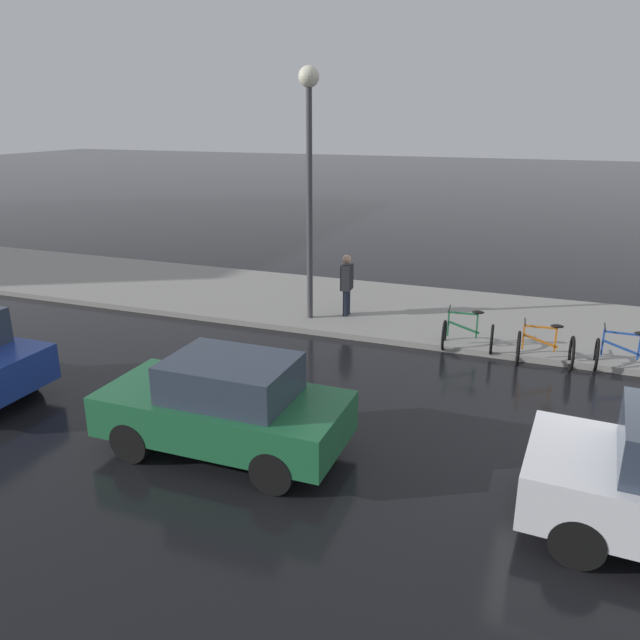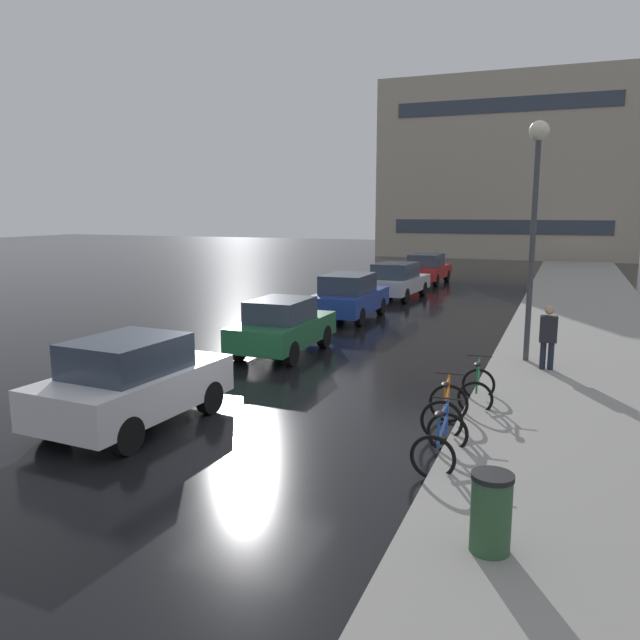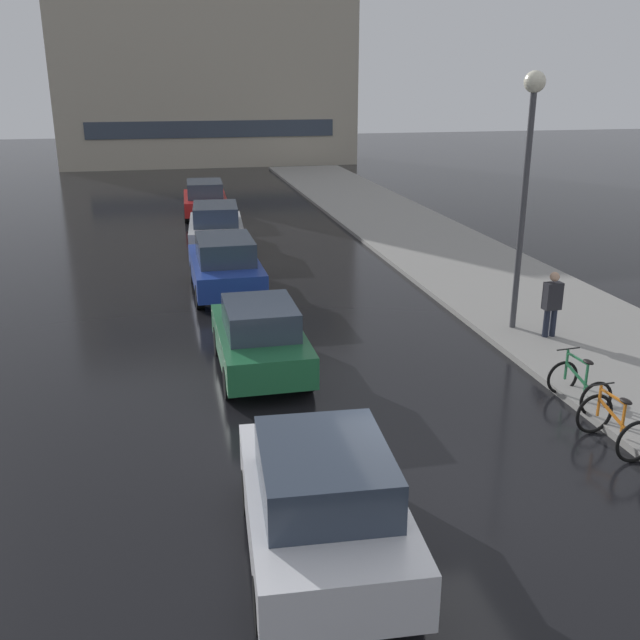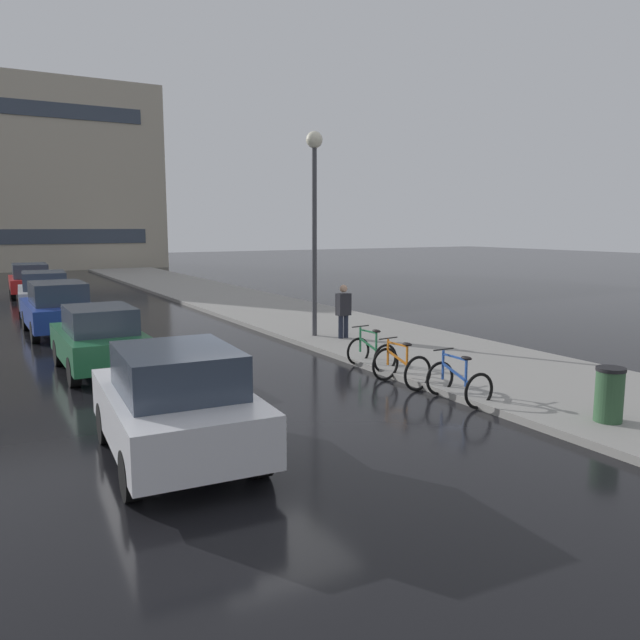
{
  "view_description": "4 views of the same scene",
  "coord_description": "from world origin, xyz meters",
  "px_view_note": "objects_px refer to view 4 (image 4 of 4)",
  "views": [
    {
      "loc": [
        -9.36,
        0.85,
        4.98
      ],
      "look_at": [
        0.79,
        4.71,
        1.39
      ],
      "focal_mm": 35.0,
      "sensor_mm": 36.0,
      "label": 1
    },
    {
      "loc": [
        5.29,
        -9.94,
        3.92
      ],
      "look_at": [
        0.23,
        2.77,
        1.49
      ],
      "focal_mm": 35.0,
      "sensor_mm": 36.0,
      "label": 2
    },
    {
      "loc": [
        -3.65,
        -8.51,
        5.87
      ],
      "look_at": [
        -0.55,
        5.39,
        1.01
      ],
      "focal_mm": 40.0,
      "sensor_mm": 36.0,
      "label": 3
    },
    {
      "loc": [
        -4.44,
        -9.57,
        3.35
      ],
      "look_at": [
        2.22,
        2.13,
        1.32
      ],
      "focal_mm": 35.0,
      "sensor_mm": 36.0,
      "label": 4
    }
  ],
  "objects_px": {
    "bicycle_second": "(401,367)",
    "car_red": "(30,280)",
    "bicycle_third": "(371,353)",
    "car_white": "(177,403)",
    "streetlamp": "(314,194)",
    "car_blue": "(58,308)",
    "bicycle_nearest": "(459,382)",
    "trash_bin": "(609,398)",
    "car_silver": "(44,291)",
    "pedestrian": "(343,310)",
    "car_green": "(100,339)"
  },
  "relations": [
    {
      "from": "car_green",
      "to": "streetlamp",
      "type": "distance_m",
      "value": 7.3
    },
    {
      "from": "bicycle_nearest",
      "to": "car_silver",
      "type": "distance_m",
      "value": 18.65
    },
    {
      "from": "bicycle_second",
      "to": "trash_bin",
      "type": "xyz_separation_m",
      "value": [
        1.24,
        -4.03,
        0.12
      ]
    },
    {
      "from": "car_green",
      "to": "car_red",
      "type": "distance_m",
      "value": 18.07
    },
    {
      "from": "bicycle_third",
      "to": "car_silver",
      "type": "distance_m",
      "value": 15.71
    },
    {
      "from": "bicycle_nearest",
      "to": "trash_bin",
      "type": "bearing_deg",
      "value": -67.44
    },
    {
      "from": "bicycle_nearest",
      "to": "trash_bin",
      "type": "distance_m",
      "value": 2.69
    },
    {
      "from": "car_silver",
      "to": "car_red",
      "type": "relative_size",
      "value": 1.05
    },
    {
      "from": "bicycle_third",
      "to": "car_silver",
      "type": "relative_size",
      "value": 0.26
    },
    {
      "from": "car_white",
      "to": "car_red",
      "type": "distance_m",
      "value": 24.33
    },
    {
      "from": "pedestrian",
      "to": "streetlamp",
      "type": "relative_size",
      "value": 0.28
    },
    {
      "from": "bicycle_second",
      "to": "car_red",
      "type": "xyz_separation_m",
      "value": [
        -5.18,
        22.53,
        0.4
      ]
    },
    {
      "from": "car_silver",
      "to": "pedestrian",
      "type": "bearing_deg",
      "value": -59.57
    },
    {
      "from": "bicycle_second",
      "to": "car_blue",
      "type": "relative_size",
      "value": 0.27
    },
    {
      "from": "car_white",
      "to": "car_silver",
      "type": "xyz_separation_m",
      "value": [
        0.16,
        18.09,
        -0.03
      ]
    },
    {
      "from": "bicycle_third",
      "to": "car_blue",
      "type": "distance_m",
      "value": 10.57
    },
    {
      "from": "car_green",
      "to": "car_red",
      "type": "xyz_separation_m",
      "value": [
        0.1,
        18.07,
        0.03
      ]
    },
    {
      "from": "bicycle_third",
      "to": "trash_bin",
      "type": "relative_size",
      "value": 1.07
    },
    {
      "from": "bicycle_third",
      "to": "pedestrian",
      "type": "bearing_deg",
      "value": 69.39
    },
    {
      "from": "streetlamp",
      "to": "car_silver",
      "type": "bearing_deg",
      "value": 120.22
    },
    {
      "from": "car_green",
      "to": "bicycle_second",
      "type": "bearing_deg",
      "value": -40.17
    },
    {
      "from": "bicycle_third",
      "to": "car_white",
      "type": "distance_m",
      "value": 6.66
    },
    {
      "from": "bicycle_second",
      "to": "car_blue",
      "type": "xyz_separation_m",
      "value": [
        -5.43,
        10.45,
        0.42
      ]
    },
    {
      "from": "car_silver",
      "to": "streetlamp",
      "type": "bearing_deg",
      "value": -59.78
    },
    {
      "from": "bicycle_third",
      "to": "pedestrian",
      "type": "height_order",
      "value": "pedestrian"
    },
    {
      "from": "streetlamp",
      "to": "trash_bin",
      "type": "bearing_deg",
      "value": -88.67
    },
    {
      "from": "car_green",
      "to": "trash_bin",
      "type": "height_order",
      "value": "car_green"
    },
    {
      "from": "car_blue",
      "to": "streetlamp",
      "type": "distance_m",
      "value": 8.79
    },
    {
      "from": "car_blue",
      "to": "car_white",
      "type": "bearing_deg",
      "value": -89.71
    },
    {
      "from": "car_blue",
      "to": "car_silver",
      "type": "distance_m",
      "value": 5.85
    },
    {
      "from": "bicycle_nearest",
      "to": "car_white",
      "type": "bearing_deg",
      "value": -177.35
    },
    {
      "from": "car_blue",
      "to": "pedestrian",
      "type": "xyz_separation_m",
      "value": [
        6.97,
        -5.65,
        0.12
      ]
    },
    {
      "from": "bicycle_second",
      "to": "car_blue",
      "type": "distance_m",
      "value": 11.78
    },
    {
      "from": "bicycle_nearest",
      "to": "trash_bin",
      "type": "relative_size",
      "value": 1.11
    },
    {
      "from": "trash_bin",
      "to": "pedestrian",
      "type": "bearing_deg",
      "value": 88.1
    },
    {
      "from": "bicycle_third",
      "to": "streetlamp",
      "type": "xyz_separation_m",
      "value": [
        0.68,
        3.98,
        3.89
      ]
    },
    {
      "from": "bicycle_nearest",
      "to": "car_silver",
      "type": "xyz_separation_m",
      "value": [
        -5.43,
        17.83,
        0.42
      ]
    },
    {
      "from": "car_blue",
      "to": "streetlamp",
      "type": "bearing_deg",
      "value": -36.99
    },
    {
      "from": "car_white",
      "to": "car_blue",
      "type": "distance_m",
      "value": 12.25
    },
    {
      "from": "car_white",
      "to": "car_blue",
      "type": "relative_size",
      "value": 0.9
    },
    {
      "from": "bicycle_second",
      "to": "car_white",
      "type": "height_order",
      "value": "car_white"
    },
    {
      "from": "car_blue",
      "to": "car_red",
      "type": "distance_m",
      "value": 12.08
    },
    {
      "from": "car_green",
      "to": "trash_bin",
      "type": "bearing_deg",
      "value": -52.43
    },
    {
      "from": "car_blue",
      "to": "pedestrian",
      "type": "distance_m",
      "value": 8.97
    },
    {
      "from": "bicycle_nearest",
      "to": "car_blue",
      "type": "xyz_separation_m",
      "value": [
        -5.65,
        11.99,
        0.44
      ]
    },
    {
      "from": "car_silver",
      "to": "trash_bin",
      "type": "xyz_separation_m",
      "value": [
        6.46,
        -20.32,
        -0.28
      ]
    },
    {
      "from": "pedestrian",
      "to": "trash_bin",
      "type": "bearing_deg",
      "value": -91.9
    },
    {
      "from": "car_silver",
      "to": "streetlamp",
      "type": "relative_size",
      "value": 0.73
    },
    {
      "from": "car_white",
      "to": "car_green",
      "type": "xyz_separation_m",
      "value": [
        0.09,
        6.26,
        -0.06
      ]
    },
    {
      "from": "bicycle_nearest",
      "to": "bicycle_third",
      "type": "distance_m",
      "value": 3.15
    }
  ]
}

